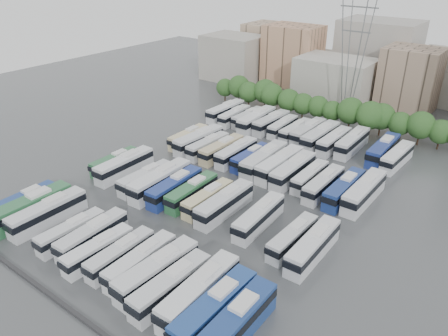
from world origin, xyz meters
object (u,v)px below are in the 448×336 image
Objects in this scene: bus_r0_s1 at (31,208)px; bus_r1_s3 at (146,178)px; bus_r0_s4 at (71,232)px; bus_r1_s12 at (293,237)px; bus_r1_s4 at (160,181)px; bus_r2_s7 at (264,160)px; electricity_pylon at (355,42)px; bus_r2_s10 at (310,177)px; bus_r2_s11 at (323,184)px; bus_r3_s12 at (383,150)px; bus_r2_s9 at (293,170)px; bus_r3_s0 at (225,111)px; bus_r2_s4 at (222,149)px; bus_r3_s2 at (248,117)px; bus_r1_s8 at (224,203)px; bus_r3_s13 at (397,157)px; bus_r2_s2 at (199,140)px; bus_r2_s8 at (280,164)px; bus_r1_s6 at (192,192)px; bus_r0_s6 at (98,250)px; bus_r0_s11 at (199,292)px; bus_r2_s13 at (364,192)px; bus_r0_s7 at (120,254)px; bus_r1_s10 at (259,217)px; bus_r3_s1 at (234,116)px; bus_r2_s6 at (251,157)px; bus_r3_s3 at (257,120)px; bus_r0_s0 at (25,201)px; bus_r2_s1 at (188,137)px; bus_r0_s2 at (48,213)px; bus_r3_s7 at (308,132)px; bus_r3_s6 at (296,130)px; bus_r0_s8 at (141,262)px; bus_r2_s5 at (236,152)px; bus_r2_s12 at (344,189)px; bus_r0_s10 at (171,286)px; bus_r1_s13 at (313,246)px; bus_r0_s13 at (235,325)px; bus_r1_s1 at (125,165)px; bus_r1_s7 at (208,198)px; bus_r0_s9 at (157,271)px; bus_r3_s4 at (271,122)px.

bus_r0_s1 is 19.35m from bus_r1_s3.
bus_r0_s4 is 31.97m from bus_r1_s12.
bus_r1_s4 is 20.63m from bus_r2_s7.
bus_r2_s10 is at bearing -76.03° from electricity_pylon.
bus_r3_s12 reaches higher than bus_r2_s11.
bus_r3_s0 is (-29.76, 18.86, -0.08)m from bus_r2_s9.
bus_r3_s12 is (6.69, 18.81, 0.37)m from bus_r2_s10.
bus_r2_s4 is 20.16m from bus_r3_s2.
bus_r1_s8 reaches higher than bus_r3_s13.
bus_r2_s2 is 0.99× the size of bus_r2_s8.
bus_r0_s1 reaches higher than bus_r1_s6.
bus_r3_s13 is (22.92, 54.42, 0.18)m from bus_r0_s6.
bus_r2_s13 reaches higher than bus_r0_s11.
bus_r0_s11 is 1.22× the size of bus_r1_s12.
bus_r2_s9 reaches higher than bus_r0_s7.
bus_r3_s1 is (-29.67, 34.48, -0.12)m from bus_r1_s10.
bus_r3_s3 is (-10.08, 17.34, 0.43)m from bus_r2_s6.
bus_r2_s2 reaches higher than bus_r0_s0.
bus_r1_s4 reaches higher than bus_r2_s4.
bus_r2_s1 is 29.63m from bus_r2_s10.
bus_r1_s3 is 0.97× the size of bus_r2_s4.
bus_r0_s2 reaches higher than bus_r3_s7.
bus_r3_s6 is at bearing 104.88° from bus_r0_s11.
bus_r3_s13 is (16.40, 52.73, 0.06)m from bus_r0_s8.
bus_r2_s12 is (23.40, -1.09, 0.09)m from bus_r2_s5.
bus_r3_s2 is at bearing -179.94° from bus_r3_s7.
bus_r1_s3 is at bearing -175.46° from bus_r1_s8.
bus_r1_s8 is 38.55m from bus_r3_s3.
bus_r0_s0 is at bearing -178.96° from bus_r0_s10.
bus_r2_s8 is (-6.62, 17.27, 0.21)m from bus_r1_s10.
bus_r1_s3 reaches higher than bus_r3_s2.
bus_r0_s2 is 45.49m from bus_r2_s11.
bus_r1_s10 is 10.12m from bus_r1_s13.
bus_r1_s1 is at bearing 153.13° from bus_r0_s13.
bus_r1_s7 is 26.65m from bus_r2_s1.
bus_r0_s1 is 1.03× the size of bus_r2_s2.
bus_r1_s4 reaches higher than bus_r1_s1.
bus_r0_s2 is 64.60m from bus_r3_s13.
bus_r2_s10 is at bearing 117.49° from bus_r1_s13.
bus_r3_s0 is (-13.37, 19.02, 0.09)m from bus_r2_s4.
bus_r1_s1 is at bearing -178.90° from bus_r1_s7.
bus_r3_s7 is at bearing 137.60° from bus_r2_s13.
bus_r3_s1 is at bearing 120.57° from bus_r0_s10.
bus_r0_s0 is 13.35m from bus_r0_s4.
bus_r0_s10 is at bearing -79.05° from bus_r2_s8.
bus_r0_s2 is at bearing -102.33° from bus_r3_s6.
bus_r0_s9 reaches higher than bus_r2_s4.
bus_r0_s7 is 0.99× the size of bus_r1_s7.
bus_r0_s10 is 0.99× the size of bus_r3_s4.
bus_r1_s10 is 31.31m from bus_r2_s2.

